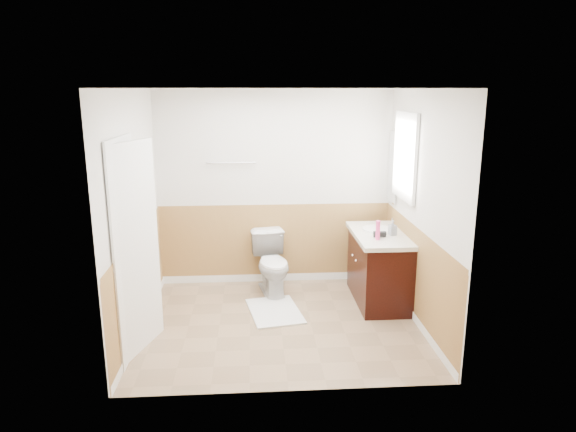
{
  "coord_description": "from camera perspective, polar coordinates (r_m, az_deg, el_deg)",
  "views": [
    {
      "loc": [
        -0.27,
        -5.12,
        2.48
      ],
      "look_at": [
        0.1,
        0.25,
        1.15
      ],
      "focal_mm": 31.65,
      "sensor_mm": 36.0,
      "label": 1
    }
  ],
  "objects": [
    {
      "name": "wainscot_front",
      "position": [
        4.32,
        0.07,
        -13.4
      ],
      "size": [
        3.0,
        0.0,
        3.0
      ],
      "primitive_type": "plane",
      "rotation": [
        -1.57,
        0.0,
        0.0
      ],
      "color": "#AE8645",
      "rests_on": "floor"
    },
    {
      "name": "vanity_knob_left",
      "position": [
        6.01,
        7.66,
        -4.99
      ],
      "size": [
        0.03,
        0.03,
        0.03
      ],
      "primitive_type": "sphere",
      "color": "silver",
      "rests_on": "vanity_cabinet"
    },
    {
      "name": "toilet",
      "position": [
        6.38,
        -1.76,
        -5.37
      ],
      "size": [
        0.55,
        0.81,
        0.76
      ],
      "primitive_type": "imported",
      "rotation": [
        0.0,
        0.0,
        0.18
      ],
      "color": "silver",
      "rests_on": "floor"
    },
    {
      "name": "wainscot_right",
      "position": [
        5.76,
        14.18,
        -6.66
      ],
      "size": [
        0.0,
        2.6,
        2.6
      ],
      "primitive_type": "plane",
      "rotation": [
        1.57,
        0.0,
        -1.57
      ],
      "color": "#AE8645",
      "rests_on": "floor"
    },
    {
      "name": "tp_roll",
      "position": [
        6.59,
        -2.32,
        -1.79
      ],
      "size": [
        0.1,
        0.11,
        0.11
      ],
      "primitive_type": "cylinder",
      "rotation": [
        0.0,
        1.57,
        0.0
      ],
      "color": "white",
      "rests_on": "tp_holder_bar"
    },
    {
      "name": "tp_sheet",
      "position": [
        6.63,
        -2.31,
        -2.7
      ],
      "size": [
        0.1,
        0.01,
        0.16
      ],
      "primitive_type": "cube",
      "color": "white",
      "rests_on": "tp_roll"
    },
    {
      "name": "lotion_bottle",
      "position": [
        5.78,
        10.06,
        -1.6
      ],
      "size": [
        0.05,
        0.05,
        0.22
      ],
      "primitive_type": "cylinder",
      "color": "#F03E89",
      "rests_on": "countertop"
    },
    {
      "name": "wall_right",
      "position": [
        5.55,
        14.75,
        0.62
      ],
      "size": [
        0.0,
        3.0,
        3.0
      ],
      "primitive_type": "plane",
      "rotation": [
        1.57,
        0.0,
        -1.57
      ],
      "color": "silver",
      "rests_on": "floor"
    },
    {
      "name": "sink_basin",
      "position": [
        6.21,
        10.01,
        -1.44
      ],
      "size": [
        0.36,
        0.36,
        0.02
      ],
      "primitive_type": "cylinder",
      "color": "white",
      "rests_on": "countertop"
    },
    {
      "name": "mirror_panel",
      "position": [
        6.53,
        11.68,
        5.41
      ],
      "size": [
        0.02,
        0.35,
        0.9
      ],
      "primitive_type": "cube",
      "color": "silver",
      "rests_on": "wall_right"
    },
    {
      "name": "window_glass",
      "position": [
        6.01,
        13.15,
        6.55
      ],
      "size": [
        0.01,
        0.7,
        0.9
      ],
      "primitive_type": "cube",
      "color": "white",
      "rests_on": "wall_right"
    },
    {
      "name": "wainscot_back",
      "position": [
        6.71,
        -1.46,
        -3.28
      ],
      "size": [
        3.0,
        0.0,
        3.0
      ],
      "primitive_type": "plane",
      "rotation": [
        1.57,
        0.0,
        0.0
      ],
      "color": "#AE8645",
      "rests_on": "floor"
    },
    {
      "name": "hair_dryer_handle",
      "position": [
        5.98,
        9.79,
        -2.09
      ],
      "size": [
        0.03,
        0.03,
        0.07
      ],
      "primitive_type": "cylinder",
      "color": "black",
      "rests_on": "countertop"
    },
    {
      "name": "bath_mat",
      "position": [
        5.95,
        -1.51,
        -10.64
      ],
      "size": [
        0.68,
        0.89,
        0.02
      ],
      "primitive_type": "cube",
      "rotation": [
        0.0,
        0.0,
        0.18
      ],
      "color": "white",
      "rests_on": "floor"
    },
    {
      "name": "countertop",
      "position": [
        6.08,
        10.24,
        -2.14
      ],
      "size": [
        0.6,
        1.15,
        0.05
      ],
      "primitive_type": "cube",
      "color": "silver",
      "rests_on": "vanity_cabinet"
    },
    {
      "name": "door_frame",
      "position": [
        5.04,
        -17.65,
        -3.53
      ],
      "size": [
        0.02,
        0.92,
        2.1
      ],
      "primitive_type": "cube",
      "color": "white",
      "rests_on": "wall_left"
    },
    {
      "name": "wall_left",
      "position": [
        5.41,
        -16.98,
        0.12
      ],
      "size": [
        0.0,
        3.0,
        3.0
      ],
      "primitive_type": "plane",
      "rotation": [
        1.57,
        0.0,
        1.57
      ],
      "color": "silver",
      "rests_on": "floor"
    },
    {
      "name": "towel_bar",
      "position": [
        6.43,
        -6.43,
        5.94
      ],
      "size": [
        0.62,
        0.02,
        0.02
      ],
      "primitive_type": "cylinder",
      "rotation": [
        0.0,
        1.57,
        0.0
      ],
      "color": "silver",
      "rests_on": "wall_back"
    },
    {
      "name": "vanity_knob_right",
      "position": [
        6.19,
        7.3,
        -4.39
      ],
      "size": [
        0.03,
        0.03,
        0.03
      ],
      "primitive_type": "sphere",
      "color": "silver",
      "rests_on": "vanity_cabinet"
    },
    {
      "name": "floor",
      "position": [
        5.7,
        -0.85,
        -11.94
      ],
      "size": [
        3.0,
        3.0,
        0.0
      ],
      "primitive_type": "plane",
      "color": "#8C7051",
      "rests_on": "ground"
    },
    {
      "name": "wainscot_left",
      "position": [
        5.62,
        -16.32,
        -7.32
      ],
      "size": [
        0.0,
        2.6,
        2.6
      ],
      "primitive_type": "plane",
      "rotation": [
        1.57,
        0.0,
        1.57
      ],
      "color": "#AE8645",
      "rests_on": "floor"
    },
    {
      "name": "hair_dryer_body",
      "position": [
        5.91,
        10.26,
        -2.01
      ],
      "size": [
        0.14,
        0.07,
        0.07
      ],
      "primitive_type": "cylinder",
      "rotation": [
        0.0,
        1.57,
        0.0
      ],
      "color": "black",
      "rests_on": "countertop"
    },
    {
      "name": "soap_dispenser",
      "position": [
        6.01,
        11.68,
        -1.3
      ],
      "size": [
        0.09,
        0.09,
        0.17
      ],
      "primitive_type": "imported",
      "rotation": [
        0.0,
        0.0,
        0.18
      ],
      "color": "gray",
      "rests_on": "countertop"
    },
    {
      "name": "tp_holder_bar",
      "position": [
        6.59,
        -2.32,
        -1.79
      ],
      "size": [
        0.14,
        0.02,
        0.02
      ],
      "primitive_type": "cylinder",
      "rotation": [
        0.0,
        1.57,
        0.0
      ],
      "color": "silver",
      "rests_on": "wall_back"
    },
    {
      "name": "wall_back",
      "position": [
        6.54,
        -1.5,
        3.04
      ],
      "size": [
        3.0,
        0.0,
        3.0
      ],
      "primitive_type": "plane",
      "rotation": [
        1.57,
        0.0,
        0.0
      ],
      "color": "silver",
      "rests_on": "floor"
    },
    {
      "name": "door",
      "position": [
        5.02,
        -16.8,
        -3.64
      ],
      "size": [
        0.29,
        0.78,
        2.04
      ],
      "primitive_type": "cube",
      "rotation": [
        0.0,
        0.0,
        -0.31
      ],
      "color": "white",
      "rests_on": "wall_left"
    },
    {
      "name": "wall_front",
      "position": [
        4.02,
        0.09,
        -3.94
      ],
      "size": [
        3.0,
        0.0,
        3.0
      ],
      "primitive_type": "plane",
      "rotation": [
        -1.57,
        0.0,
        0.0
      ],
      "color": "silver",
      "rests_on": "floor"
    },
    {
      "name": "vanity_cabinet",
      "position": [
        6.21,
        10.16,
        -5.9
      ],
      "size": [
        0.55,
        1.1,
        0.8
      ],
      "primitive_type": "cube",
      "color": "black",
      "rests_on": "floor"
    },
    {
      "name": "door_knob",
      "position": [
        5.34,
        -15.36,
        -3.29
      ],
      "size": [
        0.06,
        0.06,
        0.06
      ],
      "primitive_type": "sphere",
      "color": "silver",
      "rests_on": "door"
    },
    {
      "name": "ceiling",
      "position": [
        5.13,
        -0.95,
        14.1
      ],
      "size": [
        3.0,
        3.0,
        0.0
      ],
      "primitive_type": "plane",
      "rotation": [
        3.14,
        0.0,
        0.0
      ],
      "color": "white",
      "rests_on": "floor"
    },
    {
      "name": "window_frame",
      "position": [
        6.01,
        13.01,
        6.55
      ],
      "size": [
        0.04,
        0.8,
        1.0
      ],
      "primitive_type": "cube",
      "color": "white",
      "rests_on": "wall_right"
    },
    {
      "name": "faucet",
      "position": [
        6.24,
        11.64,
        -0.87
      ],
      "size": [
        0.02,
        0.02,
        0.14
      ],
      "primitive_type": "cylinder",
      "color": "silver",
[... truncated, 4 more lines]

